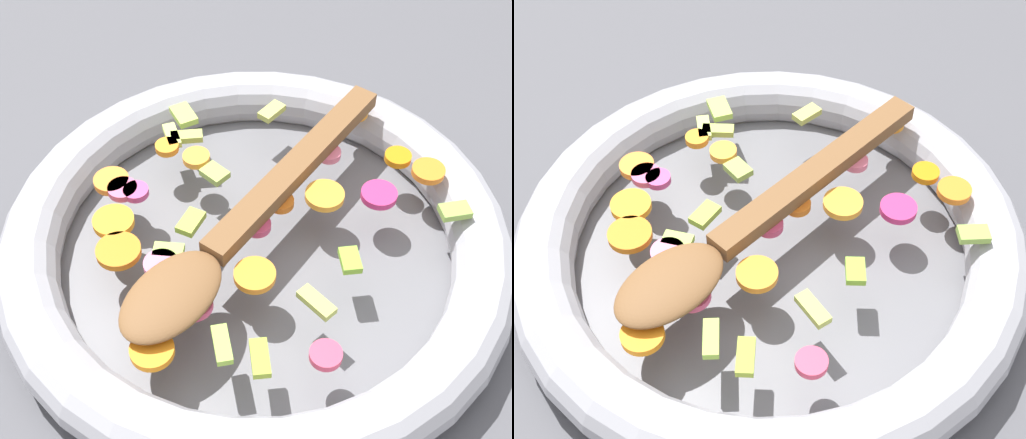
{
  "view_description": "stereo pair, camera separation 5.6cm",
  "coord_description": "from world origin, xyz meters",
  "views": [
    {
      "loc": [
        0.04,
        0.37,
        0.47
      ],
      "look_at": [
        0.0,
        0.0,
        0.05
      ],
      "focal_mm": 50.0,
      "sensor_mm": 36.0,
      "label": 1
    },
    {
      "loc": [
        -0.02,
        0.37,
        0.47
      ],
      "look_at": [
        0.0,
        0.0,
        0.05
      ],
      "focal_mm": 50.0,
      "sensor_mm": 36.0,
      "label": 2
    }
  ],
  "objects": [
    {
      "name": "ground_plane",
      "position": [
        0.0,
        0.0,
        0.0
      ],
      "size": [
        4.0,
        4.0,
        0.0
      ],
      "primitive_type": "plane",
      "color": "#4C4C51"
    },
    {
      "name": "wooden_spoon",
      "position": [
        0.02,
        0.02,
        0.06
      ],
      "size": [
        0.24,
        0.26,
        0.01
      ],
      "color": "brown",
      "rests_on": "chopped_vegetables"
    },
    {
      "name": "skillet",
      "position": [
        0.0,
        0.0,
        0.02
      ],
      "size": [
        0.42,
        0.42,
        0.05
      ],
      "color": "slate",
      "rests_on": "ground_plane"
    },
    {
      "name": "chopped_vegetables",
      "position": [
        0.02,
        -0.0,
        0.05
      ],
      "size": [
        0.3,
        0.29,
        0.01
      ],
      "color": "orange",
      "rests_on": "skillet"
    }
  ]
}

